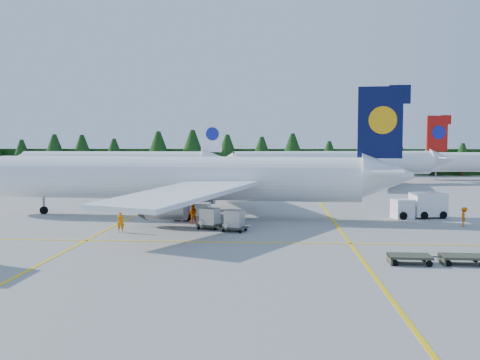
# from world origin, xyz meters

# --- Properties ---
(ground) EXTENTS (320.00, 320.00, 0.00)m
(ground) POSITION_xyz_m (0.00, 0.00, 0.00)
(ground) COLOR gray
(ground) RESTS_ON ground
(taxi_stripe_a) EXTENTS (0.25, 120.00, 0.01)m
(taxi_stripe_a) POSITION_xyz_m (-14.00, 20.00, 0.01)
(taxi_stripe_a) COLOR yellow
(taxi_stripe_a) RESTS_ON ground
(taxi_stripe_b) EXTENTS (0.25, 120.00, 0.01)m
(taxi_stripe_b) POSITION_xyz_m (6.00, 20.00, 0.01)
(taxi_stripe_b) COLOR yellow
(taxi_stripe_b) RESTS_ON ground
(taxi_stripe_cross) EXTENTS (80.00, 0.25, 0.01)m
(taxi_stripe_cross) POSITION_xyz_m (0.00, -6.00, 0.01)
(taxi_stripe_cross) COLOR yellow
(taxi_stripe_cross) RESTS_ON ground
(treeline_hedge) EXTENTS (220.00, 4.00, 6.00)m
(treeline_hedge) POSITION_xyz_m (0.00, 82.00, 3.00)
(treeline_hedge) COLOR black
(treeline_hedge) RESTS_ON ground
(airliner_navy) EXTENTS (43.85, 35.96, 12.75)m
(airliner_navy) POSITION_xyz_m (-10.54, 7.58, 3.83)
(airliner_navy) COLOR white
(airliner_navy) RESTS_ON ground
(airliner_red) EXTENTS (42.32, 34.46, 12.47)m
(airliner_red) POSITION_xyz_m (10.28, 51.14, 3.75)
(airliner_red) COLOR white
(airliner_red) RESTS_ON ground
(airliner_far_left) EXTENTS (41.81, 5.30, 12.16)m
(airliner_far_left) POSITION_xyz_m (-32.02, 55.43, 3.81)
(airliner_far_left) COLOR white
(airliner_far_left) RESTS_ON ground
(airstairs) EXTENTS (4.82, 6.54, 4.27)m
(airstairs) POSITION_xyz_m (-8.73, 9.53, 0.93)
(airstairs) COLOR white
(airstairs) RESTS_ON ground
(service_truck) EXTENTS (5.53, 3.01, 2.53)m
(service_truck) POSITION_xyz_m (14.70, 8.27, 1.25)
(service_truck) COLOR white
(service_truck) RESTS_ON ground
(uld_pair) EXTENTS (4.60, 3.27, 1.52)m
(uld_pair) POSITION_xyz_m (-4.11, -0.49, 1.02)
(uld_pair) COLOR #393D2C
(uld_pair) RESTS_ON ground
(crew_a) EXTENTS (0.75, 0.61, 1.77)m
(crew_a) POSITION_xyz_m (-12.43, -2.17, 0.89)
(crew_a) COLOR orange
(crew_a) RESTS_ON ground
(crew_b) EXTENTS (1.09, 0.94, 1.91)m
(crew_b) POSITION_xyz_m (-7.16, 2.75, 0.95)
(crew_b) COLOR #D55004
(crew_b) RESTS_ON ground
(crew_c) EXTENTS (0.67, 0.83, 1.75)m
(crew_c) POSITION_xyz_m (17.29, 3.01, 0.87)
(crew_c) COLOR #ED5905
(crew_c) RESTS_ON ground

